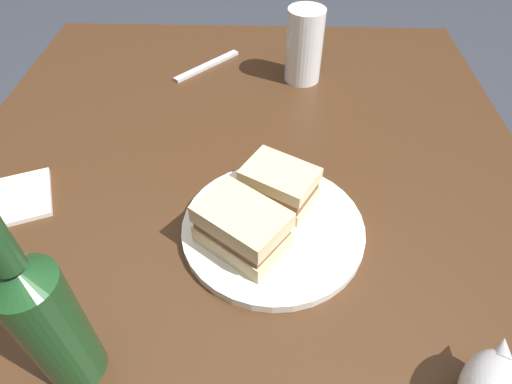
% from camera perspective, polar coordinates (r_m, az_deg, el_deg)
% --- Properties ---
extents(ground_plane, '(6.00, 6.00, 0.00)m').
position_cam_1_polar(ground_plane, '(1.35, -1.15, -22.18)').
color(ground_plane, '#333842').
extents(dining_table, '(1.18, 1.00, 0.75)m').
position_cam_1_polar(dining_table, '(1.02, -1.46, -14.05)').
color(dining_table, '#422816').
rests_on(dining_table, ground).
extents(plate, '(0.27, 0.27, 0.01)m').
position_cam_1_polar(plate, '(0.64, 2.24, -4.82)').
color(plate, silver).
rests_on(plate, dining_table).
extents(sandwich_half_left, '(0.12, 0.13, 0.06)m').
position_cam_1_polar(sandwich_half_left, '(0.65, 3.09, 0.93)').
color(sandwich_half_left, beige).
rests_on(sandwich_half_left, plate).
extents(sandwich_half_right, '(0.13, 0.14, 0.07)m').
position_cam_1_polar(sandwich_half_right, '(0.59, -1.84, -4.66)').
color(sandwich_half_right, beige).
rests_on(sandwich_half_right, plate).
extents(potato_wedge_front, '(0.03, 0.06, 0.02)m').
position_cam_1_polar(potato_wedge_front, '(0.66, -3.34, -0.63)').
color(potato_wedge_front, '#AD702D').
rests_on(potato_wedge_front, plate).
extents(potato_wedge_middle, '(0.06, 0.05, 0.02)m').
position_cam_1_polar(potato_wedge_middle, '(0.65, -0.00, -1.97)').
color(potato_wedge_middle, '#B77F33').
rests_on(potato_wedge_middle, plate).
extents(potato_wedge_back, '(0.04, 0.05, 0.02)m').
position_cam_1_polar(potato_wedge_back, '(0.62, -4.57, -5.43)').
color(potato_wedge_back, '#AD702D').
rests_on(potato_wedge_back, plate).
extents(pint_glass, '(0.08, 0.08, 0.15)m').
position_cam_1_polar(pint_glass, '(0.96, 6.29, 17.97)').
color(pint_glass, white).
rests_on(pint_glass, dining_table).
extents(cider_bottle, '(0.06, 0.06, 0.28)m').
position_cam_1_polar(cider_bottle, '(0.49, -25.64, -14.91)').
color(cider_bottle, '#19421E').
rests_on(cider_bottle, dining_table).
extents(napkin, '(0.14, 0.13, 0.01)m').
position_cam_1_polar(napkin, '(0.79, -28.48, -0.64)').
color(napkin, silver).
rests_on(napkin, dining_table).
extents(fork, '(0.14, 0.13, 0.01)m').
position_cam_1_polar(fork, '(1.03, -6.43, 16.16)').
color(fork, silver).
rests_on(fork, dining_table).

